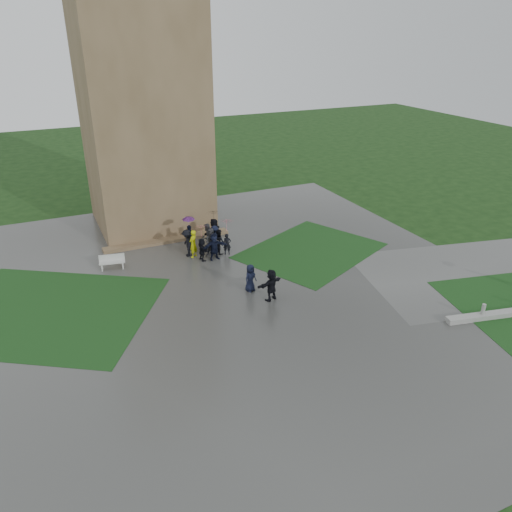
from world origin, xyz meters
name	(u,v)px	position (x,y,z in m)	size (l,w,h in m)	color
ground	(221,313)	(0.00, 0.00, 0.00)	(120.00, 120.00, 0.00)	black
plaza	(208,296)	(0.00, 2.00, 0.01)	(34.00, 34.00, 0.02)	#383836
lawn_inset_left	(47,311)	(-8.50, 4.00, 0.03)	(11.00, 9.00, 0.01)	#133613
lawn_inset_right	(311,251)	(8.50, 5.00, 0.03)	(9.00, 7.00, 0.01)	#133613
tower	(142,104)	(0.00, 15.00, 9.00)	(8.00, 8.00, 18.00)	brown
tower_plinth	(168,240)	(0.00, 10.60, 0.13)	(9.00, 0.80, 0.22)	brown
bench	(112,262)	(-4.32, 7.84, 0.49)	(1.65, 0.77, 0.92)	beige
visitor_cluster	(207,238)	(2.00, 7.66, 1.12)	(3.55, 3.61, 2.52)	black
pedestrian_mid	(250,278)	(2.46, 1.56, 0.85)	(0.81, 0.55, 1.66)	black
pedestrian_near	(271,285)	(3.09, 0.12, 0.95)	(1.72, 0.62, 1.85)	black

